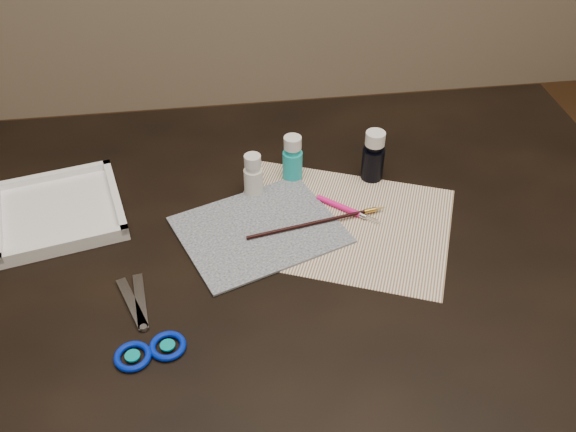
{
  "coord_description": "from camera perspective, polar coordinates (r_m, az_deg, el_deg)",
  "views": [
    {
      "loc": [
        -0.11,
        -0.79,
        1.47
      ],
      "look_at": [
        0.0,
        0.0,
        0.8
      ],
      "focal_mm": 40.0,
      "sensor_mm": 36.0,
      "label": 1
    }
  ],
  "objects": [
    {
      "name": "table",
      "position": [
        1.35,
        0.0,
        -13.91
      ],
      "size": [
        1.3,
        0.9,
        0.75
      ],
      "primitive_type": "cube",
      "color": "black",
      "rests_on": "ground"
    },
    {
      "name": "paper",
      "position": [
        1.1,
        4.57,
        -0.63
      ],
      "size": [
        0.45,
        0.4,
        0.0
      ],
      "primitive_type": "cube",
      "rotation": [
        0.0,
        0.0,
        -0.39
      ],
      "color": "white",
      "rests_on": "table"
    },
    {
      "name": "paint_bottle_navy",
      "position": [
        1.19,
        7.61,
        5.33
      ],
      "size": [
        0.05,
        0.05,
        0.1
      ],
      "primitive_type": "cylinder",
      "rotation": [
        0.0,
        0.0,
        0.33
      ],
      "color": "black",
      "rests_on": "table"
    },
    {
      "name": "paintbrush",
      "position": [
        1.09,
        2.73,
        -0.53
      ],
      "size": [
        0.25,
        0.06,
        0.01
      ],
      "primitive_type": null,
      "rotation": [
        0.0,
        0.0,
        0.19
      ],
      "color": "black",
      "rests_on": "canvas"
    },
    {
      "name": "paint_bottle_cyan",
      "position": [
        1.18,
        0.41,
        5.16
      ],
      "size": [
        0.04,
        0.04,
        0.09
      ],
      "primitive_type": "cylinder",
      "rotation": [
        0.0,
        0.0,
        -0.2
      ],
      "color": "#1DB7BB",
      "rests_on": "table"
    },
    {
      "name": "craft_knife",
      "position": [
        1.12,
        5.44,
        0.52
      ],
      "size": [
        0.1,
        0.09,
        0.01
      ],
      "primitive_type": null,
      "rotation": [
        0.0,
        0.0,
        -0.74
      ],
      "color": "#FF1488",
      "rests_on": "paper"
    },
    {
      "name": "scissors",
      "position": [
        0.97,
        -13.38,
        -9.01
      ],
      "size": [
        0.17,
        0.22,
        0.01
      ],
      "primitive_type": null,
      "rotation": [
        0.0,
        0.0,
        1.94
      ],
      "color": "silver",
      "rests_on": "table"
    },
    {
      "name": "paint_bottle_white",
      "position": [
        1.14,
        -3.12,
        3.65
      ],
      "size": [
        0.03,
        0.03,
        0.08
      ],
      "primitive_type": "cylinder",
      "rotation": [
        0.0,
        0.0,
        0.02
      ],
      "color": "white",
      "rests_on": "table"
    },
    {
      "name": "canvas",
      "position": [
        1.08,
        -2.55,
        -1.23
      ],
      "size": [
        0.31,
        0.28,
        0.0
      ],
      "primitive_type": "cube",
      "rotation": [
        0.0,
        0.0,
        0.36
      ],
      "color": "black",
      "rests_on": "paper"
    },
    {
      "name": "palette_tray",
      "position": [
        1.18,
        -19.73,
        0.48
      ],
      "size": [
        0.25,
        0.25,
        0.03
      ],
      "primitive_type": "cube",
      "rotation": [
        0.0,
        0.0,
        0.22
      ],
      "color": "white",
      "rests_on": "table"
    }
  ]
}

